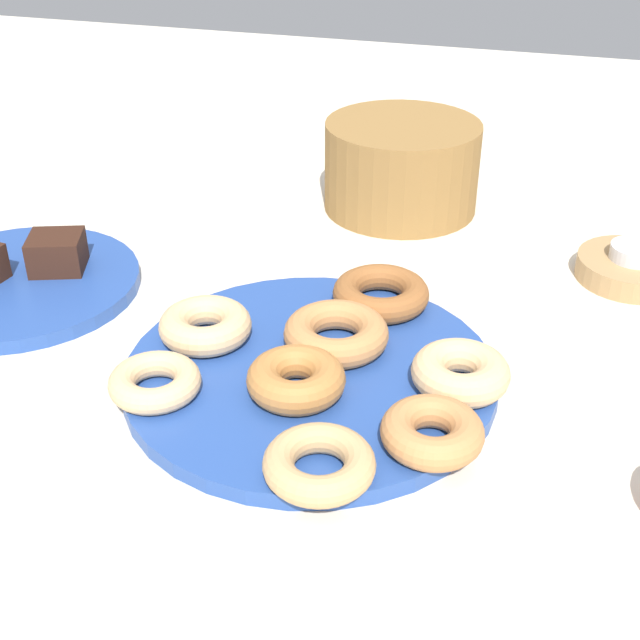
# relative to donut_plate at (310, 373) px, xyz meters

# --- Properties ---
(ground_plane) EXTENTS (2.40, 2.40, 0.00)m
(ground_plane) POSITION_rel_donut_plate_xyz_m (0.00, 0.00, -0.01)
(ground_plane) COLOR beige
(donut_plate) EXTENTS (0.32, 0.32, 0.01)m
(donut_plate) POSITION_rel_donut_plate_xyz_m (0.00, 0.00, 0.00)
(donut_plate) COLOR #284C9E
(donut_plate) RESTS_ON ground_plane
(donut_0) EXTENTS (0.12, 0.12, 0.03)m
(donut_0) POSITION_rel_donut_plate_xyz_m (-0.10, 0.02, 0.02)
(donut_0) COLOR #EABC84
(donut_0) RESTS_ON donut_plate
(donut_1) EXTENTS (0.08, 0.08, 0.02)m
(donut_1) POSITION_rel_donut_plate_xyz_m (-0.11, -0.07, 0.02)
(donut_1) COLOR #EABC84
(donut_1) RESTS_ON donut_plate
(donut_2) EXTENTS (0.12, 0.12, 0.03)m
(donut_2) POSITION_rel_donut_plate_xyz_m (0.13, 0.01, 0.02)
(donut_2) COLOR #EABC84
(donut_2) RESTS_ON donut_plate
(donut_3) EXTENTS (0.10, 0.10, 0.03)m
(donut_3) POSITION_rel_donut_plate_xyz_m (-0.00, -0.04, 0.02)
(donut_3) COLOR #BC7A3D
(donut_3) RESTS_ON donut_plate
(donut_4) EXTENTS (0.13, 0.13, 0.03)m
(donut_4) POSITION_rel_donut_plate_xyz_m (0.04, 0.12, 0.02)
(donut_4) COLOR #995B2D
(donut_4) RESTS_ON donut_plate
(donut_5) EXTENTS (0.13, 0.13, 0.03)m
(donut_5) POSITION_rel_donut_plate_xyz_m (0.01, 0.04, 0.02)
(donut_5) COLOR #C6844C
(donut_5) RESTS_ON donut_plate
(donut_6) EXTENTS (0.10, 0.10, 0.02)m
(donut_6) POSITION_rel_donut_plate_xyz_m (0.05, -0.13, 0.02)
(donut_6) COLOR tan
(donut_6) RESTS_ON donut_plate
(donut_7) EXTENTS (0.09, 0.09, 0.03)m
(donut_7) POSITION_rel_donut_plate_xyz_m (0.12, -0.08, 0.02)
(donut_7) COLOR #C6844C
(donut_7) RESTS_ON donut_plate
(cake_plate) EXTENTS (0.25, 0.25, 0.01)m
(cake_plate) POSITION_rel_donut_plate_xyz_m (-0.34, 0.07, 0.00)
(cake_plate) COLOR #284C9E
(cake_plate) RESTS_ON ground_plane
(brownie_far) EXTENTS (0.07, 0.07, 0.04)m
(brownie_far) POSITION_rel_donut_plate_xyz_m (-0.31, 0.10, 0.03)
(brownie_far) COLOR #381E14
(brownie_far) RESTS_ON cake_plate
(candle_holder) EXTENTS (0.11, 0.11, 0.02)m
(candle_holder) POSITION_rel_donut_plate_xyz_m (0.27, 0.27, 0.00)
(candle_holder) COLOR tan
(candle_holder) RESTS_ON ground_plane
(tealight) EXTENTS (0.05, 0.05, 0.02)m
(tealight) POSITION_rel_donut_plate_xyz_m (0.27, 0.27, 0.02)
(tealight) COLOR silver
(tealight) RESTS_ON candle_holder
(basket) EXTENTS (0.25, 0.25, 0.11)m
(basket) POSITION_rel_donut_plate_xyz_m (0.00, 0.39, 0.05)
(basket) COLOR olive
(basket) RESTS_ON ground_plane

